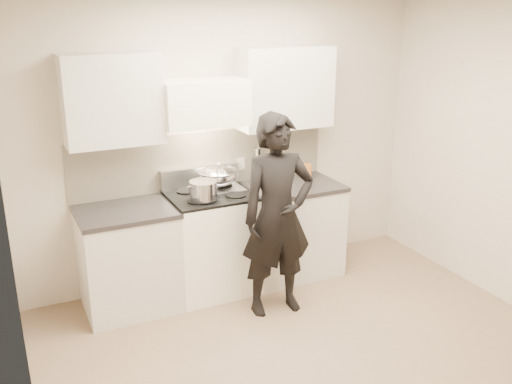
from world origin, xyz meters
TOP-DOWN VIEW (x-y plane):
  - ground_plane at (0.00, 0.00)m, footprint 4.00×4.00m
  - room_shell at (-0.06, 0.37)m, footprint 4.04×3.54m
  - stove at (-0.30, 1.42)m, footprint 0.76×0.65m
  - counter_right at (0.53, 1.43)m, footprint 0.92×0.67m
  - counter_left at (-1.08, 1.43)m, footprint 0.82×0.67m
  - wok at (-0.18, 1.57)m, footprint 0.38×0.47m
  - stock_pot at (-0.42, 1.28)m, footprint 0.33×0.31m
  - utensil_crock at (0.29, 1.67)m, footprint 0.12×0.12m
  - spice_jar at (0.38, 1.56)m, footprint 0.04×0.04m
  - oil_glass at (0.77, 1.53)m, footprint 0.08×0.08m
  - person at (0.07, 0.83)m, footprint 0.67×0.47m

SIDE VIEW (x-z plane):
  - ground_plane at x=0.00m, z-range 0.00..0.00m
  - counter_right at x=0.53m, z-range 0.00..0.92m
  - counter_left at x=-1.08m, z-range 0.00..0.92m
  - stove at x=-0.30m, z-range 0.00..0.95m
  - person at x=0.07m, z-range 0.00..1.75m
  - spice_jar at x=0.38m, z-range 0.92..1.01m
  - oil_glass at x=0.77m, z-range 0.92..1.07m
  - utensil_crock at x=0.29m, z-range 0.86..1.19m
  - stock_pot at x=-0.42m, z-range 0.96..1.12m
  - wok at x=-0.18m, z-range 0.91..1.21m
  - room_shell at x=-0.06m, z-range 0.25..2.95m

